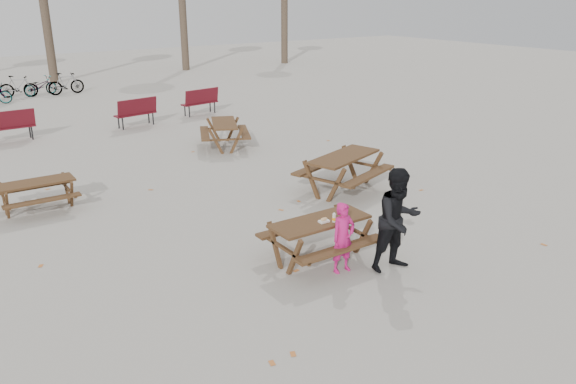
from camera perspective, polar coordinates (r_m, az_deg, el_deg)
ground at (r=10.16m, az=3.19°, el=-6.90°), size 80.00×80.00×0.00m
main_picnic_table at (r=9.91m, az=3.25°, el=-3.86°), size 1.80×1.45×0.78m
food_tray at (r=9.75m, az=3.67°, el=-2.98°), size 0.18×0.11×0.03m
bread_roll at (r=9.73m, az=3.67°, el=-2.75°), size 0.14×0.06×0.05m
soda_bottle at (r=9.75m, az=4.70°, el=-2.65°), size 0.07×0.07×0.17m
child at (r=9.55m, az=5.63°, el=-4.65°), size 0.46×0.31×1.24m
adult at (r=9.66m, az=11.15°, el=-2.81°), size 0.94×0.76×1.81m
picnic_table_east at (r=13.53m, az=5.66°, el=1.93°), size 2.46×2.21×0.88m
picnic_table_north at (r=13.41m, az=-24.06°, el=-0.38°), size 1.57×1.27×0.67m
picnic_table_far at (r=17.48m, az=-6.45°, el=5.81°), size 2.08×2.26×0.78m
park_bench_row at (r=20.62m, az=-20.78°, el=7.13°), size 11.06×1.35×1.03m
bicycle_row at (r=28.15m, az=-27.15°, el=9.20°), size 7.21×2.23×1.01m
fallen_leaves at (r=12.30m, az=-2.00°, el=-1.99°), size 11.00×11.00×0.01m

